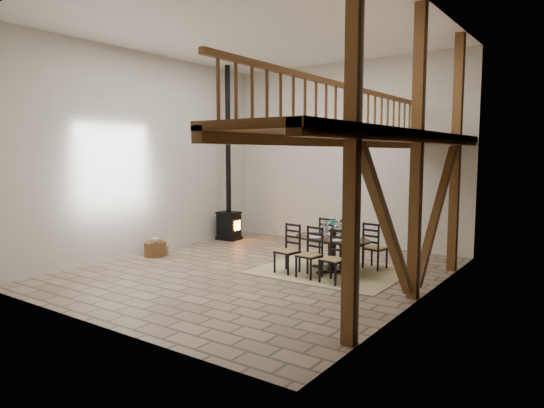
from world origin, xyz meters
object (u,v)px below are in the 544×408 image
Objects in this scene: wood_stove at (229,201)px; dining_table at (332,253)px; log_stack at (162,250)px; log_basket at (155,248)px.

dining_table is at bearing -24.74° from wood_stove.
dining_table is 0.43× the size of wood_stove.
wood_stove is at bearing 166.05° from dining_table.
wood_stove reaches higher than dining_table.
dining_table is 4.66m from wood_stove.
wood_stove reaches higher than log_stack.
log_stack is (-0.04, -2.55, -1.03)m from wood_stove.
log_stack is at bearing 97.46° from log_basket.
dining_table is 4.44m from log_basket.
log_basket is (-4.29, -1.13, -0.20)m from dining_table.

